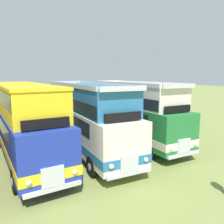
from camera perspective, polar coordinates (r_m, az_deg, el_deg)
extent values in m
cube|color=#1E339E|center=(14.14, -21.22, -4.75)|extent=(3.10, 10.86, 2.30)
cube|color=yellow|center=(14.29, -21.08, -7.08)|extent=(3.14, 10.90, 0.44)
cube|color=#19232D|center=(14.40, -21.64, -2.08)|extent=(2.99, 8.46, 0.76)
cube|color=#19232D|center=(8.96, -15.39, -8.14)|extent=(2.20, 0.22, 0.90)
cube|color=silver|center=(9.31, -14.85, -15.69)|extent=(0.91, 0.17, 0.80)
cube|color=silver|center=(9.50, -14.67, -18.49)|extent=(2.30, 0.27, 0.16)
sphere|color=#EAEACC|center=(9.56, -9.48, -14.81)|extent=(0.22, 0.22, 0.22)
sphere|color=#EAEACC|center=(9.12, -20.49, -16.52)|extent=(0.22, 0.22, 0.22)
cube|color=yellow|center=(14.07, -21.85, 3.01)|extent=(2.95, 9.96, 1.50)
cube|color=yellow|center=(14.01, -22.06, 6.34)|extent=(3.01, 10.06, 0.14)
cube|color=#19232D|center=(14.04, -21.93, 4.23)|extent=(2.98, 9.86, 0.68)
cube|color=black|center=(9.23, -16.43, -2.86)|extent=(1.90, 0.23, 0.40)
cylinder|color=black|center=(11.30, -11.41, -14.16)|extent=(0.34, 1.05, 1.04)
cylinder|color=silver|center=(11.34, -10.68, -14.03)|extent=(0.04, 0.36, 0.36)
cylinder|color=black|center=(10.83, -23.39, -15.84)|extent=(0.34, 1.05, 1.04)
cylinder|color=silver|center=(10.82, -24.20, -15.93)|extent=(0.04, 0.36, 0.36)
cylinder|color=black|center=(18.03, -19.40, -5.54)|extent=(0.34, 1.05, 1.04)
cylinder|color=silver|center=(18.06, -18.94, -5.49)|extent=(0.04, 0.36, 0.36)
cylinder|color=black|center=(17.75, -26.72, -6.26)|extent=(0.34, 1.05, 1.04)
cube|color=silver|center=(14.95, -6.49, -3.42)|extent=(2.78, 11.02, 2.30)
cube|color=teal|center=(15.09, -6.44, -5.65)|extent=(2.82, 11.06, 0.44)
cube|color=#19232D|center=(15.20, -7.05, -0.91)|extent=(2.75, 8.62, 0.76)
cube|color=#19232D|center=(10.01, 4.20, -5.96)|extent=(2.20, 0.16, 0.90)
cube|color=silver|center=(10.33, 4.43, -12.81)|extent=(0.90, 0.14, 0.80)
cube|color=silver|center=(10.50, 4.48, -15.39)|extent=(2.30, 0.20, 0.16)
sphere|color=#EAEACC|center=(10.78, 8.66, -11.92)|extent=(0.22, 0.22, 0.22)
sphere|color=#EAEACC|center=(9.92, -0.14, -13.74)|extent=(0.22, 0.22, 0.22)
cube|color=teal|center=(14.88, -6.95, 3.92)|extent=(2.66, 10.11, 1.50)
cube|color=silver|center=(10.06, 3.06, 5.97)|extent=(2.40, 0.16, 0.24)
cube|color=silver|center=(19.15, -11.59, 7.40)|extent=(2.40, 0.16, 0.24)
cube|color=silver|center=(15.27, -2.73, 7.13)|extent=(0.36, 10.05, 0.24)
cube|color=silver|center=(14.47, -11.53, 6.83)|extent=(0.36, 10.05, 0.24)
cube|color=#19232D|center=(14.91, -6.93, 2.78)|extent=(2.70, 10.01, 0.64)
cube|color=black|center=(10.26, 2.85, -1.28)|extent=(1.90, 0.17, 0.40)
cylinder|color=black|center=(12.41, 5.06, -11.80)|extent=(0.31, 1.05, 1.04)
cylinder|color=silver|center=(12.48, 5.66, -11.68)|extent=(0.03, 0.36, 0.36)
cylinder|color=black|center=(11.45, -5.09, -13.66)|extent=(0.31, 1.05, 1.04)
cylinder|color=silver|center=(11.40, -5.81, -13.78)|extent=(0.03, 0.36, 0.36)
cylinder|color=black|center=(18.96, -6.97, -4.35)|extent=(0.31, 1.05, 1.04)
cylinder|color=silver|center=(19.01, -6.55, -4.31)|extent=(0.03, 0.36, 0.36)
cylinder|color=black|center=(18.35, -13.78, -5.02)|extent=(0.31, 1.05, 1.04)
cylinder|color=silver|center=(18.32, -14.24, -5.06)|extent=(0.03, 0.36, 0.36)
cube|color=#237538|center=(16.83, 5.47, -1.96)|extent=(2.55, 10.03, 2.30)
cube|color=silver|center=(16.96, 5.44, -3.95)|extent=(2.60, 10.07, 0.44)
cube|color=#19232D|center=(17.05, 4.76, 0.24)|extent=(2.57, 7.63, 0.76)
cube|color=#19232D|center=(12.97, 17.74, -2.85)|extent=(2.20, 0.11, 0.90)
cube|color=silver|center=(13.21, 17.81, -8.24)|extent=(0.90, 0.12, 0.80)
cube|color=silver|center=(13.35, 17.80, -10.32)|extent=(2.30, 0.15, 0.16)
sphere|color=#EAEACC|center=(13.84, 20.46, -7.58)|extent=(0.22, 0.22, 0.22)
sphere|color=#EAEACC|center=(12.59, 14.96, -8.97)|extent=(0.22, 0.22, 0.22)
cube|color=silver|center=(16.77, 5.10, 4.56)|extent=(2.45, 9.13, 1.50)
cube|color=silver|center=(13.02, 16.80, 6.36)|extent=(2.40, 0.11, 0.24)
cube|color=silver|center=(20.23, -1.24, 7.68)|extent=(2.40, 0.11, 0.24)
cube|color=silver|center=(17.41, 8.47, 7.31)|extent=(0.15, 9.11, 0.24)
cube|color=silver|center=(16.09, 1.54, 7.25)|extent=(0.15, 9.11, 0.24)
cube|color=#19232D|center=(16.80, 5.08, 3.54)|extent=(2.49, 9.03, 0.64)
cube|color=black|center=(13.18, 16.38, 0.72)|extent=(1.90, 0.13, 0.40)
cylinder|color=black|center=(15.27, 16.25, -8.06)|extent=(0.29, 1.04, 1.04)
cylinder|color=silver|center=(15.37, 16.66, -7.96)|extent=(0.02, 0.36, 0.36)
cylinder|color=black|center=(13.81, 9.32, -9.66)|extent=(0.29, 1.04, 1.04)
cylinder|color=silver|center=(13.73, 8.82, -9.77)|extent=(0.02, 0.36, 0.36)
cylinder|color=black|center=(20.32, 3.10, -3.36)|extent=(0.29, 1.04, 1.04)
cylinder|color=silver|center=(20.40, 3.46, -3.32)|extent=(0.02, 0.36, 0.36)
cylinder|color=black|center=(19.26, -2.77, -4.08)|extent=(0.29, 1.04, 1.04)
cylinder|color=silver|center=(19.19, -3.17, -4.13)|extent=(0.02, 0.36, 0.36)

